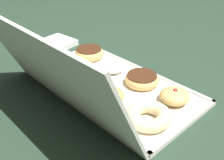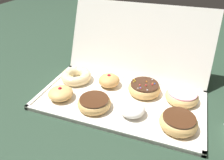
% 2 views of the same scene
% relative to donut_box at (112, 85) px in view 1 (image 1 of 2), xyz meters
% --- Properties ---
extents(ground_plane, '(3.00, 3.00, 0.00)m').
position_rel_donut_box_xyz_m(ground_plane, '(0.00, 0.00, -0.01)').
color(ground_plane, '#233828').
extents(donut_box, '(0.57, 0.30, 0.01)m').
position_rel_donut_box_xyz_m(donut_box, '(0.00, 0.00, 0.00)').
color(donut_box, silver).
rests_on(donut_box, ground).
extents(box_lid_open, '(0.57, 0.13, 0.28)m').
position_rel_donut_box_xyz_m(box_lid_open, '(0.00, 0.22, 0.13)').
color(box_lid_open, silver).
rests_on(box_lid_open, ground).
extents(jelly_filled_donut_0, '(0.09, 0.09, 0.05)m').
position_rel_donut_box_xyz_m(jelly_filled_donut_0, '(-0.20, -0.06, 0.02)').
color(jelly_filled_donut_0, tan).
rests_on(jelly_filled_donut_0, donut_box).
extents(chocolate_frosted_donut_1, '(0.11, 0.11, 0.04)m').
position_rel_donut_box_xyz_m(chocolate_frosted_donut_1, '(-0.07, -0.07, 0.02)').
color(chocolate_frosted_donut_1, tan).
rests_on(chocolate_frosted_donut_1, donut_box).
extents(powdered_filled_donut_2, '(0.08, 0.08, 0.04)m').
position_rel_donut_box_xyz_m(powdered_filled_donut_2, '(0.06, -0.06, 0.02)').
color(powdered_filled_donut_2, white).
rests_on(powdered_filled_donut_2, donut_box).
extents(chocolate_frosted_donut_3, '(0.11, 0.11, 0.04)m').
position_rel_donut_box_xyz_m(chocolate_frosted_donut_3, '(0.20, -0.07, 0.03)').
color(chocolate_frosted_donut_3, tan).
rests_on(chocolate_frosted_donut_3, donut_box).
extents(cruller_donut_4, '(0.12, 0.12, 0.04)m').
position_rel_donut_box_xyz_m(cruller_donut_4, '(-0.20, 0.06, 0.02)').
color(cruller_donut_4, beige).
rests_on(cruller_donut_4, donut_box).
extents(jelly_filled_donut_5, '(0.08, 0.08, 0.05)m').
position_rel_donut_box_xyz_m(jelly_filled_donut_5, '(-0.07, 0.07, 0.03)').
color(jelly_filled_donut_5, tan).
rests_on(jelly_filled_donut_5, donut_box).
extents(sprinkle_donut_6, '(0.12, 0.12, 0.04)m').
position_rel_donut_box_xyz_m(sprinkle_donut_6, '(0.07, 0.07, 0.03)').
color(sprinkle_donut_6, tan).
rests_on(sprinkle_donut_6, donut_box).
extents(pink_frosted_donut_7, '(0.11, 0.11, 0.04)m').
position_rel_donut_box_xyz_m(pink_frosted_donut_7, '(0.20, 0.07, 0.02)').
color(pink_frosted_donut_7, '#E5B770').
rests_on(pink_frosted_donut_7, donut_box).
extents(napkin_stack, '(0.15, 0.15, 0.02)m').
position_rel_donut_box_xyz_m(napkin_stack, '(0.41, -0.06, 0.01)').
color(napkin_stack, white).
rests_on(napkin_stack, ground).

